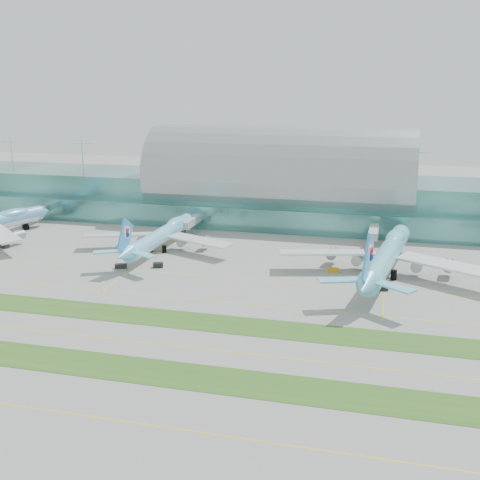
# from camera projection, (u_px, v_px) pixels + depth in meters

# --- Properties ---
(ground) EXTENTS (700.00, 700.00, 0.00)m
(ground) POSITION_uv_depth(u_px,v_px,m) (188.00, 324.00, 158.42)
(ground) COLOR gray
(ground) RESTS_ON ground
(terminal) EXTENTS (340.00, 69.10, 36.00)m
(terminal) POSITION_uv_depth(u_px,v_px,m) (280.00, 190.00, 275.60)
(terminal) COLOR #3D7A75
(terminal) RESTS_ON ground
(grass_strip_near) EXTENTS (420.00, 12.00, 0.08)m
(grass_strip_near) POSITION_uv_depth(u_px,v_px,m) (146.00, 371.00, 132.16)
(grass_strip_near) COLOR #2D591E
(grass_strip_near) RESTS_ON ground
(grass_strip_far) EXTENTS (420.00, 12.00, 0.08)m
(grass_strip_far) POSITION_uv_depth(u_px,v_px,m) (191.00, 321.00, 160.29)
(grass_strip_far) COLOR #2D591E
(grass_strip_far) RESTS_ON ground
(taxiline_a) EXTENTS (420.00, 0.35, 0.01)m
(taxiline_a) POSITION_uv_depth(u_px,v_px,m) (104.00, 418.00, 113.42)
(taxiline_a) COLOR yellow
(taxiline_a) RESTS_ON ground
(taxiline_b) EXTENTS (420.00, 0.35, 0.01)m
(taxiline_b) POSITION_uv_depth(u_px,v_px,m) (169.00, 345.00, 145.30)
(taxiline_b) COLOR yellow
(taxiline_b) RESTS_ON ground
(taxiline_c) EXTENTS (420.00, 0.35, 0.01)m
(taxiline_c) POSITION_uv_depth(u_px,v_px,m) (208.00, 301.00, 175.30)
(taxiline_c) COLOR yellow
(taxiline_c) RESTS_ON ground
(taxiline_d) EXTENTS (420.00, 0.35, 0.01)m
(taxiline_d) POSITION_uv_depth(u_px,v_px,m) (229.00, 278.00, 195.92)
(taxiline_d) COLOR yellow
(taxiline_d) RESTS_ON ground
(airliner_b) EXTENTS (60.37, 68.43, 18.86)m
(airliner_b) POSITION_uv_depth(u_px,v_px,m) (161.00, 235.00, 228.35)
(airliner_b) COLOR #71D1F8
(airliner_b) RESTS_ON ground
(airliner_c) EXTENTS (70.94, 81.16, 22.36)m
(airliner_c) POSITION_uv_depth(u_px,v_px,m) (387.00, 254.00, 197.83)
(airliner_c) COLOR #69CCE8
(airliner_c) RESTS_ON ground
(gse_b) EXTENTS (3.78, 2.97, 1.76)m
(gse_b) POSITION_uv_depth(u_px,v_px,m) (5.00, 246.00, 231.64)
(gse_b) COLOR black
(gse_b) RESTS_ON ground
(gse_c) EXTENTS (4.20, 2.81, 1.53)m
(gse_c) POSITION_uv_depth(u_px,v_px,m) (121.00, 266.00, 206.09)
(gse_c) COLOR black
(gse_c) RESTS_ON ground
(gse_d) EXTENTS (3.81, 2.92, 1.70)m
(gse_d) POSITION_uv_depth(u_px,v_px,m) (158.00, 265.00, 207.07)
(gse_d) COLOR black
(gse_d) RESTS_ON ground
(gse_e) EXTENTS (3.70, 2.30, 1.43)m
(gse_e) POSITION_uv_depth(u_px,v_px,m) (334.00, 270.00, 201.61)
(gse_e) COLOR orange
(gse_e) RESTS_ON ground
(gse_f) EXTENTS (3.78, 2.35, 1.33)m
(gse_f) POSITION_uv_depth(u_px,v_px,m) (382.00, 288.00, 183.98)
(gse_f) COLOR black
(gse_f) RESTS_ON ground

